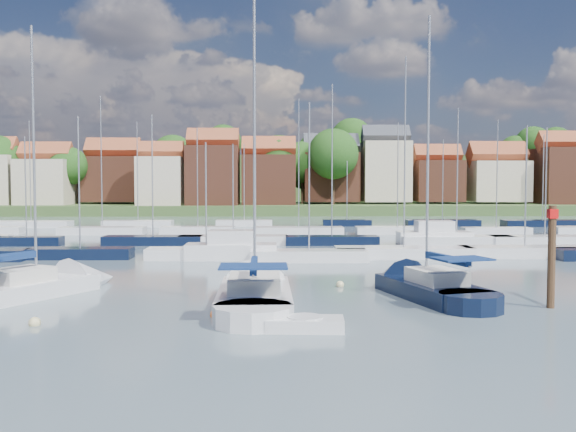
{
  "coord_description": "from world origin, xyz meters",
  "views": [
    {
      "loc": [
        -1.96,
        -29.42,
        5.93
      ],
      "look_at": [
        -1.05,
        14.0,
        3.65
      ],
      "focal_mm": 40.0,
      "sensor_mm": 36.0,
      "label": 1
    }
  ],
  "objects": [
    {
      "name": "timber_piling",
      "position": [
        11.08,
        0.32,
        1.53
      ],
      "size": [
        0.4,
        0.4,
        7.11
      ],
      "color": "#4C331E",
      "rests_on": "ground"
    },
    {
      "name": "buoy_c",
      "position": [
        -4.56,
        -1.37,
        0.0
      ],
      "size": [
        0.52,
        0.52,
        0.52
      ],
      "primitive_type": "sphere",
      "color": "#D85914",
      "rests_on": "ground"
    },
    {
      "name": "tender",
      "position": [
        -0.76,
        -4.05,
        0.26
      ],
      "size": [
        3.19,
        1.62,
        0.67
      ],
      "rotation": [
        0.0,
        0.0,
        -0.06
      ],
      "color": "silver",
      "rests_on": "ground"
    },
    {
      "name": "sailboat_left",
      "position": [
        -14.09,
        4.99,
        0.36
      ],
      "size": [
        8.05,
        11.23,
        15.24
      ],
      "rotation": [
        0.0,
        0.0,
        1.06
      ],
      "color": "silver",
      "rests_on": "ground"
    },
    {
      "name": "marina_field",
      "position": [
        1.91,
        35.15,
        0.43
      ],
      "size": [
        79.62,
        41.41,
        15.93
      ],
      "color": "silver",
      "rests_on": "ground"
    },
    {
      "name": "sailboat_centre",
      "position": [
        -2.95,
        2.77,
        0.35
      ],
      "size": [
        3.62,
        12.98,
        17.5
      ],
      "rotation": [
        0.0,
        0.0,
        1.59
      ],
      "color": "silver",
      "rests_on": "ground"
    },
    {
      "name": "buoy_e",
      "position": [
        1.76,
        6.74,
        0.0
      ],
      "size": [
        0.46,
        0.46,
        0.46
      ],
      "primitive_type": "sphere",
      "color": "beige",
      "rests_on": "ground"
    },
    {
      "name": "buoy_d",
      "position": [
        0.61,
        -3.17,
        0.0
      ],
      "size": [
        0.52,
        0.52,
        0.52
      ],
      "primitive_type": "sphere",
      "color": "#D85914",
      "rests_on": "ground"
    },
    {
      "name": "sailboat_navy",
      "position": [
        5.7,
        4.3,
        0.36
      ],
      "size": [
        5.98,
        11.68,
        15.66
      ],
      "rotation": [
        0.0,
        0.0,
        1.85
      ],
      "color": "black",
      "rests_on": "ground"
    },
    {
      "name": "far_shore_town",
      "position": [
        2.23,
        132.67,
        4.61
      ],
      "size": [
        212.46,
        90.0,
        22.27
      ],
      "color": "#375329",
      "rests_on": "ground"
    },
    {
      "name": "buoy_b",
      "position": [
        -11.94,
        -2.88,
        0.0
      ],
      "size": [
        0.5,
        0.5,
        0.5
      ],
      "primitive_type": "sphere",
      "color": "beige",
      "rests_on": "ground"
    },
    {
      "name": "ground",
      "position": [
        0.0,
        40.0,
        0.0
      ],
      "size": [
        260.0,
        260.0,
        0.0
      ],
      "primitive_type": "plane",
      "color": "#495A63",
      "rests_on": "ground"
    }
  ]
}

